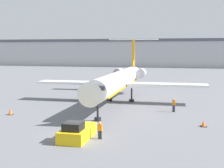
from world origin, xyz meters
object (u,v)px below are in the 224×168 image
object	(u,v)px
worker_near_tug	(100,130)
pushback_tug	(77,132)
worker_by_wing	(174,105)
traffic_cone_right	(203,124)
airplane_main	(120,80)
traffic_cone_left	(10,112)

from	to	relation	value
worker_near_tug	pushback_tug	bearing A→B (deg)	-166.96
worker_by_wing	traffic_cone_right	bearing A→B (deg)	-64.72
airplane_main	worker_near_tug	xyz separation A→B (m)	(2.31, -19.82, -2.68)
worker_near_tug	traffic_cone_right	size ratio (longest dim) A/B	2.41
airplane_main	traffic_cone_right	xyz separation A→B (m)	(11.83, -12.87, -3.22)
pushback_tug	worker_by_wing	distance (m)	16.72
pushback_tug	worker_near_tug	world-z (taller)	pushback_tug
worker_by_wing	pushback_tug	bearing A→B (deg)	-119.28
airplane_main	pushback_tug	distance (m)	20.50
worker_near_tug	traffic_cone_left	distance (m)	15.82
worker_near_tug	traffic_cone_left	world-z (taller)	worker_near_tug
traffic_cone_left	traffic_cone_right	size ratio (longest dim) A/B	1.19
traffic_cone_left	traffic_cone_right	xyz separation A→B (m)	(23.34, -0.74, -0.07)
worker_by_wing	traffic_cone_right	size ratio (longest dim) A/B	2.71
pushback_tug	traffic_cone_right	world-z (taller)	pushback_tug
pushback_tug	worker_by_wing	xyz separation A→B (m)	(8.18, 14.59, 0.31)
airplane_main	traffic_cone_left	bearing A→B (deg)	-133.49
airplane_main	traffic_cone_right	bearing A→B (deg)	-47.42
airplane_main	traffic_cone_left	size ratio (longest dim) A/B	38.23
worker_near_tug	traffic_cone_right	world-z (taller)	worker_near_tug
traffic_cone_left	airplane_main	bearing A→B (deg)	46.51
traffic_cone_right	traffic_cone_left	bearing A→B (deg)	178.19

